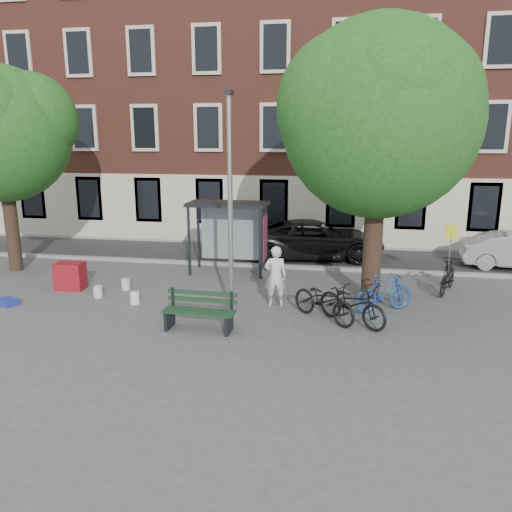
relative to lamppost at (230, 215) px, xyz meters
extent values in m
plane|color=#4C4C4F|center=(0.00, 0.00, -2.78)|extent=(90.00, 90.00, 0.00)
cube|color=#28282B|center=(0.00, 7.00, -2.78)|extent=(40.00, 4.00, 0.01)
cube|color=gray|center=(0.00, 5.00, -2.72)|extent=(40.00, 0.25, 0.12)
cube|color=gray|center=(0.00, 9.00, -2.72)|extent=(40.00, 0.25, 0.12)
cube|color=brown|center=(0.00, 13.00, 4.22)|extent=(30.00, 8.00, 14.00)
cylinder|color=#9EA0A3|center=(0.00, 0.00, 0.22)|extent=(0.14, 0.14, 6.00)
cylinder|color=#9EA0A3|center=(0.00, 0.00, -2.66)|extent=(0.28, 0.28, 0.24)
cube|color=#1E2328|center=(0.00, 0.00, 3.27)|extent=(0.18, 0.35, 0.12)
cylinder|color=black|center=(4.00, 1.50, -1.08)|extent=(0.56, 0.56, 3.40)
sphere|color=#1E4E17|center=(4.00, 1.50, 2.62)|extent=(5.60, 5.60, 5.60)
sphere|color=#1E4E17|center=(4.90, 1.90, 3.12)|extent=(3.92, 3.92, 3.92)
sphere|color=#1E4E17|center=(3.20, 1.20, 2.92)|extent=(4.20, 4.20, 4.20)
sphere|color=#1E4E17|center=(4.20, 0.60, 3.22)|extent=(3.64, 3.64, 3.64)
cylinder|color=black|center=(-9.00, 3.00, -1.18)|extent=(0.48, 0.48, 3.20)
sphere|color=#1E4E17|center=(-9.00, 3.00, 2.22)|extent=(4.80, 4.80, 4.80)
sphere|color=#1E4E17|center=(-8.10, 3.40, 2.72)|extent=(3.36, 3.36, 3.36)
cube|color=#1E2328|center=(-2.30, 3.40, -1.53)|extent=(0.08, 0.08, 2.50)
cube|color=#1E2328|center=(0.30, 3.40, -1.53)|extent=(0.08, 0.08, 2.50)
cube|color=#1E2328|center=(-2.30, 4.60, -1.53)|extent=(0.08, 0.08, 2.50)
cube|color=#1E2328|center=(0.30, 4.60, -1.53)|extent=(0.08, 0.08, 2.50)
cube|color=#1E2328|center=(-1.00, 4.00, -0.22)|extent=(2.85, 1.45, 0.12)
cube|color=#8C999E|center=(-1.00, 4.60, -1.41)|extent=(2.34, 0.04, 2.00)
cube|color=#1E2328|center=(0.30, 4.00, -1.41)|extent=(0.12, 1.14, 2.12)
cube|color=#D84C19|center=(0.37, 4.00, -1.41)|extent=(0.02, 0.90, 1.62)
imported|color=silver|center=(1.20, 0.64, -1.87)|extent=(0.71, 0.51, 1.82)
cube|color=#1E2328|center=(-1.31, -1.61, -2.54)|extent=(0.11, 0.60, 0.49)
cube|color=#1E2328|center=(0.31, -1.68, -2.54)|extent=(0.11, 0.60, 0.49)
cube|color=#19381F|center=(-0.51, -1.84, -2.28)|extent=(1.90, 0.21, 0.04)
cube|color=#19381F|center=(-0.50, -1.64, -2.28)|extent=(1.90, 0.21, 0.04)
cube|color=#19381F|center=(-0.49, -1.45, -2.28)|extent=(1.90, 0.21, 0.04)
cube|color=#19381F|center=(-0.49, -1.34, -2.06)|extent=(1.89, 0.14, 0.11)
cube|color=#19381F|center=(-0.49, -1.34, -1.86)|extent=(1.89, 0.14, 0.11)
imported|color=black|center=(2.67, -0.35, -2.21)|extent=(2.14, 1.98, 1.14)
imported|color=#1B4696|center=(4.33, 0.67, -2.23)|extent=(1.88, 1.34, 1.11)
imported|color=black|center=(3.43, -0.50, -2.21)|extent=(2.19, 1.94, 1.15)
imported|color=black|center=(6.50, 2.84, -2.21)|extent=(1.22, 1.96, 1.14)
imported|color=black|center=(2.00, 6.88, -2.00)|extent=(5.94, 3.34, 1.57)
cube|color=maroon|center=(-5.69, 1.11, -2.33)|extent=(0.94, 0.66, 0.90)
cube|color=navy|center=(-6.72, -0.70, -2.68)|extent=(0.66, 0.58, 0.20)
cylinder|color=silver|center=(-3.88, 1.38, -2.60)|extent=(0.35, 0.35, 0.36)
cylinder|color=white|center=(-3.00, 0.07, -2.60)|extent=(0.35, 0.35, 0.36)
cylinder|color=silver|center=(-4.39, 0.47, -2.60)|extent=(0.30, 0.30, 0.36)
cylinder|color=#9EA0A3|center=(6.62, 3.44, -1.75)|extent=(0.04, 0.04, 2.07)
cube|color=yellow|center=(6.62, 3.44, -0.89)|extent=(0.37, 0.06, 0.48)
camera|label=1|loc=(3.04, -13.42, 2.15)|focal=35.00mm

